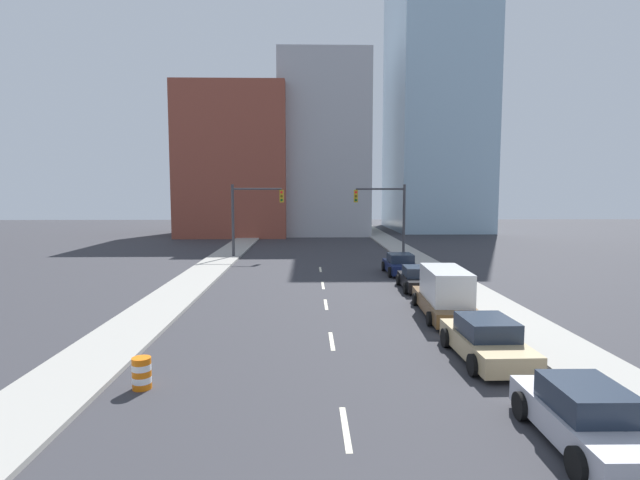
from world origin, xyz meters
The scene contains 18 objects.
sidewalk_left centered at (-8.36, 46.30, 0.08)m, with size 2.81×92.59×0.16m.
sidewalk_right centered at (8.36, 46.30, 0.08)m, with size 2.81×92.59×0.16m.
lane_stripe_at_8m centered at (0.00, 7.78, 0.00)m, with size 0.16×2.40×0.01m, color beige.
lane_stripe_at_15m centered at (0.00, 15.04, 0.00)m, with size 0.16×2.40×0.01m, color beige.
lane_stripe_at_21m centered at (0.00, 21.40, 0.00)m, with size 0.16×2.40×0.01m, color beige.
lane_stripe_at_27m centered at (0.00, 26.67, 0.00)m, with size 0.16×2.40×0.01m, color beige.
lane_stripe_at_33m centered at (0.00, 33.09, 0.00)m, with size 0.16×2.40×0.01m, color beige.
building_brick_left centered at (-10.69, 65.25, 9.69)m, with size 14.00×16.00×19.38m.
building_office_center centered at (1.20, 69.25, 11.92)m, with size 12.00×20.00×23.85m.
building_glass_right centered at (18.51, 73.25, 20.73)m, with size 13.00×20.00×41.46m.
traffic_signal_left centered at (-6.25, 39.88, 4.21)m, with size 4.58×0.35×6.47m.
traffic_signal_right centered at (6.31, 39.88, 4.21)m, with size 4.58×0.35×6.47m.
traffic_barrel centered at (-5.87, 10.43, 0.47)m, with size 0.56×0.56×0.95m.
sedan_silver centered at (5.44, 6.78, 0.68)m, with size 2.06×4.47×1.47m.
sedan_tan centered at (5.27, 12.70, 0.69)m, with size 2.26×4.83×1.50m.
box_truck_brown centered at (5.51, 18.88, 1.06)m, with size 2.51×6.46×2.27m.
sedan_black centered at (5.65, 25.27, 0.64)m, with size 2.19×4.39×1.38m.
sedan_navy centered at (5.64, 30.93, 0.67)m, with size 2.19×4.42×1.45m.
Camera 1 is at (-0.92, -4.04, 5.85)m, focal length 28.00 mm.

